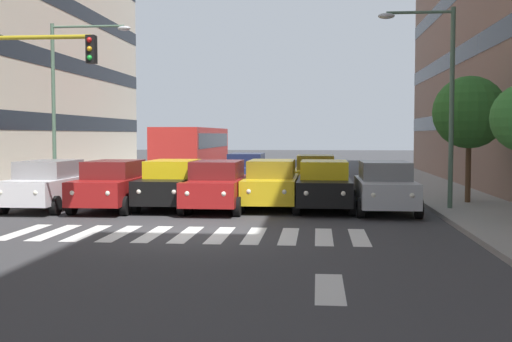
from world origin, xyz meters
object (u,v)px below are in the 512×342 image
car_4 (172,184)px  car_6 (48,184)px  bus_behind_traffic (193,148)px  street_tree_1 (469,113)px  car_1 (324,185)px  car_5 (113,185)px  car_row2_1 (246,171)px  car_0 (385,186)px  car_row2_0 (315,174)px  car_2 (272,184)px  car_3 (217,185)px  street_lamp_left (439,86)px  street_lamp_right (67,88)px

car_4 → car_6: 4.34m
bus_behind_traffic → street_tree_1: 17.42m
car_1 → car_5: size_ratio=1.00×
car_5 → car_row2_1: same height
car_4 → car_row2_1: same height
car_0 → car_row2_0: size_ratio=1.00×
car_1 → car_2: same height
car_row2_0 → street_tree_1: bearing=142.5°
car_3 → bus_behind_traffic: bus_behind_traffic is taller
car_2 → car_row2_1: (1.80, -7.85, 0.00)m
street_lamp_left → street_tree_1: size_ratio=1.45×
car_2 → car_4: size_ratio=1.00×
car_row2_1 → street_lamp_right: 9.09m
car_5 → bus_behind_traffic: 14.34m
car_3 → car_6: same height
bus_behind_traffic → street_tree_1: (-12.61, 11.91, 1.57)m
car_row2_1 → street_tree_1: bearing=144.1°
car_5 → car_2: bearing=-169.6°
car_1 → street_tree_1: street_tree_1 is taller
car_1 → street_lamp_right: bearing=-21.6°
car_3 → bus_behind_traffic: bearing=-75.6°
street_lamp_right → car_2: bearing=156.7°
car_1 → car_row2_0: 6.09m
car_1 → bus_behind_traffic: size_ratio=0.42×
car_4 → street_tree_1: bearing=-170.4°
street_lamp_left → street_tree_1: bearing=-126.3°
car_2 → car_row2_1: same height
street_lamp_left → car_2: bearing=-5.9°
car_1 → street_tree_1: bearing=-161.2°
car_2 → car_3: size_ratio=1.00×
bus_behind_traffic → car_row2_1: bearing=124.0°
car_2 → car_3: bearing=25.2°
car_0 → car_2: size_ratio=1.00×
car_5 → street_lamp_left: street_lamp_left is taller
car_row2_0 → street_lamp_right: (10.63, 1.76, 3.74)m
car_3 → car_6: (5.95, 0.24, 0.00)m
street_lamp_right → car_1: bearing=158.4°
car_0 → car_4: bearing=-3.2°
car_3 → car_row2_0: same height
car_0 → car_6: (11.68, 0.29, 0.00)m
car_5 → car_6: bearing=2.5°
car_0 → car_2: bearing=-11.8°
car_6 → bus_behind_traffic: 14.62m
car_1 → bus_behind_traffic: bus_behind_traffic is taller
car_1 → car_4: 5.36m
car_row2_0 → car_2: bearing=74.9°
street_lamp_right → bus_behind_traffic: bearing=-111.1°
car_row2_0 → car_3: bearing=62.8°
car_3 → street_lamp_left: street_lamp_left is taller
street_tree_1 → car_row2_0: bearing=-37.5°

